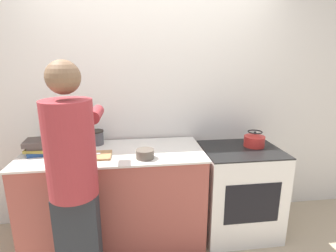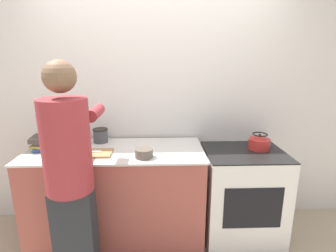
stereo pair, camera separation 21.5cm
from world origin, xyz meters
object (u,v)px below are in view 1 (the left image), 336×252
Objects in this scene: kettle at (254,140)px; canister_jar at (96,137)px; knife at (85,155)px; oven at (239,191)px; bowl_prep at (145,154)px; cutting_board at (90,156)px; person at (73,176)px.

canister_jar is at bearing 172.61° from kettle.
knife is at bearing -98.49° from canister_jar.
oven is 0.54m from kettle.
bowl_prep is at bearing -167.94° from kettle.
knife is 1.54× the size of bowl_prep.
person is at bearing -96.07° from cutting_board.
kettle reaches higher than cutting_board.
canister_jar reaches higher than oven.
canister_jar is at bearing 85.69° from person.
oven is 5.74× the size of bowl_prep.
kettle reaches higher than bowl_prep.
knife reaches higher than oven.
bowl_prep is (0.52, 0.34, 0.01)m from person.
canister_jar reaches higher than kettle.
knife is 0.35m from canister_jar.
oven is 1.62m from person.
person reaches higher than bowl_prep.
knife reaches higher than cutting_board.
cutting_board is 2.32× the size of bowl_prep.
canister_jar is at bearing 136.63° from bowl_prep.
kettle is (0.15, 0.06, 0.51)m from oven.
bowl_prep is (0.47, -0.09, 0.03)m from cutting_board.
oven is 1.53m from knife.
cutting_board reaches higher than oven.
oven is 1.52m from canister_jar.
knife is (0.01, 0.43, -0.01)m from person.
person is 1.70m from kettle.
bowl_prep is at bearing -19.28° from knife.
person is 0.44m from cutting_board.
bowl_prep is at bearing -43.37° from canister_jar.
kettle is 1.35× the size of canister_jar.
canister_jar is (-1.54, 0.20, 0.03)m from kettle.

